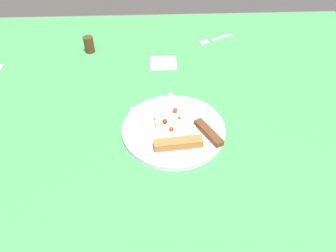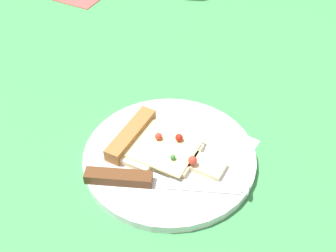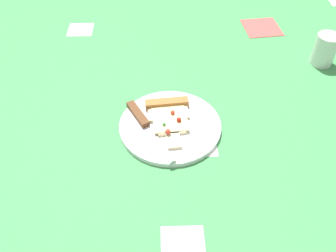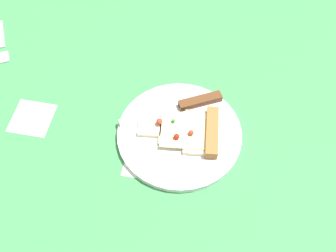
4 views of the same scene
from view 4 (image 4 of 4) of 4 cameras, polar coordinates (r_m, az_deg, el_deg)
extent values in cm
cube|color=#3D8C4C|center=(89.65, 5.16, -3.72)|extent=(159.93, 159.93, 3.00)
cube|color=white|center=(97.38, -18.57, 1.02)|extent=(9.00, 9.00, 0.20)
cube|color=white|center=(86.88, -3.11, -4.87)|extent=(9.00, 9.00, 0.20)
cylinder|color=silver|center=(89.12, 1.57, -1.15)|extent=(27.31, 27.31, 1.41)
cube|color=beige|center=(88.13, 4.18, -0.92)|extent=(7.09, 11.55, 1.00)
cube|color=beige|center=(88.14, 0.62, -0.67)|extent=(6.30, 7.73, 1.00)
cube|color=beige|center=(88.45, -2.62, -0.44)|extent=(5.54, 4.11, 1.00)
cube|color=#EDD88C|center=(87.54, 2.25, -0.56)|extent=(10.88, 10.17, 0.30)
cube|color=#9E6633|center=(87.76, 6.16, -0.85)|extent=(3.81, 12.20, 2.20)
sphere|color=red|center=(86.40, 3.22, -0.93)|extent=(1.15, 1.15, 1.15)
sphere|color=red|center=(87.69, -1.27, 0.65)|extent=(1.37, 1.37, 1.37)
sphere|color=#2D7A38|center=(88.09, 0.71, 0.74)|extent=(0.84, 0.84, 0.84)
sphere|color=#B21E14|center=(85.75, 1.18, -1.46)|extent=(1.22, 1.22, 1.22)
cube|color=silver|center=(90.84, -2.63, 1.48)|extent=(11.53, 7.41, 0.30)
cone|color=silver|center=(90.29, -6.29, 0.53)|extent=(2.71, 2.71, 2.00)
cube|color=#593319|center=(92.57, 4.52, 3.54)|extent=(9.86, 6.64, 1.60)
cube|color=silver|center=(117.41, -22.43, 11.93)|extent=(5.64, 9.44, 0.80)
cube|color=silver|center=(111.25, -22.14, 9.01)|extent=(3.78, 4.30, 0.80)
camera|label=1|loc=(0.69, 59.04, 13.46)|focal=32.06mm
camera|label=2|loc=(0.94, -12.50, 40.93)|focal=46.29mm
camera|label=3|loc=(0.88, -57.76, 32.73)|focal=37.98mm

